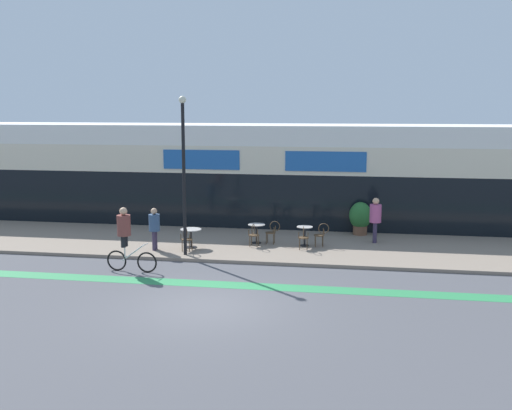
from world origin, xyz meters
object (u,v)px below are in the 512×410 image
Objects in this scene: cafe_chair_1_near at (254,233)px; planter_pot at (360,217)px; cafe_chair_2_side at (321,233)px; cafe_chair_2_near at (303,236)px; pedestrian_near_end at (154,225)px; bistro_table_0 at (191,234)px; lamp_post at (184,165)px; bistro_table_1 at (257,230)px; bistro_table_2 at (305,232)px; cafe_chair_0_near at (186,238)px; cafe_chair_1_side at (272,231)px; cyclist_0 at (126,234)px; pedestrian_far_end at (375,216)px.

cafe_chair_1_near is 0.66× the size of planter_pot.
cafe_chair_2_side is 2.84m from planter_pot.
pedestrian_near_end is (-5.46, -0.95, 0.42)m from cafe_chair_2_near.
lamp_post is at bearing -85.44° from bistro_table_0.
cafe_chair_1_near is at bearing -90.47° from bistro_table_1.
bistro_table_2 is at bearing -4.53° from bistro_table_1.
cafe_chair_0_near and cafe_chair_1_near have the same top height.
cafe_chair_2_side is at bearing -121.50° from planter_pot.
bistro_table_2 is 1.28m from cafe_chair_1_side.
lamp_post is at bearing 105.17° from cafe_chair_2_near.
cafe_chair_1_near is 3.87m from lamp_post.
bistro_table_2 is 1.96m from cafe_chair_1_near.
pedestrian_near_end is (-7.56, -4.00, 0.20)m from planter_pot.
lamp_post reaches higher than pedestrian_near_end.
bistro_table_2 is at bearing 40.04° from cyclist_0.
pedestrian_near_end is at bearing -152.10° from planter_pot.
cafe_chair_1_side is at bearing -146.01° from planter_pot.
lamp_post is (-4.76, -2.09, 2.72)m from cafe_chair_2_side.
bistro_table_2 is at bearing -72.08° from cafe_chair_1_near.
cafe_chair_2_side is 0.51× the size of pedestrian_far_end.
cyclist_0 is at bearing -143.14° from bistro_table_2.
bistro_table_1 is at bearing 26.32° from bistro_table_0.
bistro_table_0 is at bearing 94.56° from lamp_post.
cyclist_0 is (-6.16, -4.16, 0.61)m from cafe_chair_2_side.
pedestrian_far_end reaches higher than cafe_chair_2_side.
cafe_chair_2_near is 5.56m from pedestrian_near_end.
cafe_chair_2_near is at bearing 34.78° from pedestrian_far_end.
pedestrian_near_end reaches higher than cafe_chair_2_near.
cafe_chair_2_near reaches higher than bistro_table_2.
lamp_post reaches higher than cafe_chair_1_side.
pedestrian_far_end is at bearing -67.82° from planter_pot.
bistro_table_2 is 5.36m from lamp_post.
bistro_table_0 is 1.43m from pedestrian_near_end.
bistro_table_2 is 0.35× the size of cyclist_0.
cafe_chair_2_side is 0.16× the size of lamp_post.
cafe_chair_2_side is at bearing 0.88° from bistro_table_2.
lamp_post reaches higher than cafe_chair_1_near.
cafe_chair_2_side is at bearing 29.50° from pedestrian_far_end.
cyclist_0 reaches higher than pedestrian_near_end.
cafe_chair_2_side is 0.57× the size of pedestrian_near_end.
planter_pot is (6.32, 3.42, 0.22)m from bistro_table_0.
bistro_table_1 is (2.32, 1.15, 0.02)m from bistro_table_0.
bistro_table_0 is 7.20m from pedestrian_far_end.
pedestrian_far_end is (6.89, 2.04, 0.54)m from bistro_table_0.
lamp_post is at bearing 27.47° from pedestrian_far_end.
cafe_chair_2_side is at bearing 11.76° from bistro_table_0.
cafe_chair_2_near is at bearing 19.43° from lamp_post.
cafe_chair_2_side is (2.52, -0.14, -0.02)m from bistro_table_1.
cafe_chair_1_side reaches higher than bistro_table_2.
pedestrian_far_end is at bearing -160.58° from cafe_chair_2_side.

